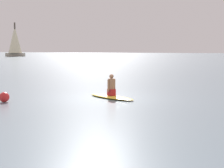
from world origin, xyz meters
TOP-DOWN VIEW (x-y plane):
  - ground_plane at (0.00, 0.00)m, footprint 400.00×400.00m
  - surfboard at (0.06, -0.26)m, footprint 2.02×2.98m
  - person_paddler at (0.06, -0.26)m, footprint 0.41×0.40m
  - sailboat_far_right at (76.69, 71.20)m, footprint 4.78×5.90m
  - buoy_marker at (-3.15, 3.01)m, footprint 0.42×0.42m

SIDE VIEW (x-z plane):
  - ground_plane at x=0.00m, z-range 0.00..0.00m
  - surfboard at x=0.06m, z-range 0.00..0.12m
  - buoy_marker at x=-3.15m, z-range 0.00..0.42m
  - person_paddler at x=0.06m, z-range 0.07..1.03m
  - sailboat_far_right at x=76.69m, z-range -0.34..9.63m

